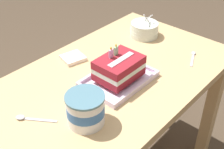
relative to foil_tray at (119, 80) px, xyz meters
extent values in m
cube|color=tan|center=(-0.03, 0.05, -0.03)|extent=(1.22, 0.68, 0.04)
cube|color=tan|center=(0.52, -0.23, -0.39)|extent=(0.06, 0.06, 0.70)
cube|color=tan|center=(0.52, 0.33, -0.39)|extent=(0.06, 0.06, 0.70)
cube|color=silver|center=(0.00, 0.00, 0.00)|extent=(0.29, 0.21, 0.01)
cube|color=silver|center=(0.00, -0.10, 0.01)|extent=(0.29, 0.01, 0.02)
cube|color=silver|center=(0.00, 0.10, 0.01)|extent=(0.29, 0.01, 0.02)
cube|color=silver|center=(-0.14, 0.00, 0.01)|extent=(0.01, 0.18, 0.02)
cube|color=silver|center=(0.14, 0.00, 0.01)|extent=(0.01, 0.18, 0.02)
cube|color=maroon|center=(0.00, 0.00, 0.03)|extent=(0.18, 0.14, 0.03)
cube|color=silver|center=(0.00, 0.00, 0.06)|extent=(0.18, 0.14, 0.02)
cube|color=maroon|center=(0.00, 0.00, 0.09)|extent=(0.18, 0.14, 0.03)
cube|color=beige|center=(0.00, -0.01, 0.10)|extent=(0.14, 0.02, 0.00)
cube|color=#E099C6|center=(-0.02, 0.03, 0.12)|extent=(0.02, 0.01, 0.04)
ellipsoid|color=yellow|center=(-0.02, 0.03, 0.15)|extent=(0.01, 0.01, 0.01)
cube|color=#99DB9E|center=(0.01, 0.03, 0.12)|extent=(0.02, 0.01, 0.04)
ellipsoid|color=yellow|center=(0.01, 0.03, 0.15)|extent=(0.01, 0.01, 0.01)
cylinder|color=silver|center=(0.39, 0.16, 0.01)|extent=(0.15, 0.15, 0.02)
cylinder|color=silver|center=(0.39, 0.16, 0.02)|extent=(0.14, 0.14, 0.02)
cylinder|color=silver|center=(0.39, 0.16, 0.04)|extent=(0.14, 0.14, 0.02)
cylinder|color=silver|center=(0.39, 0.16, 0.05)|extent=(0.14, 0.14, 0.02)
cylinder|color=silver|center=(0.39, 0.14, 0.09)|extent=(0.06, 0.02, 0.08)
cylinder|color=silver|center=(0.41, 0.16, 0.09)|extent=(0.01, 0.06, 0.06)
cylinder|color=white|center=(-0.26, -0.07, 0.05)|extent=(0.13, 0.13, 0.11)
cylinder|color=#386BB2|center=(-0.26, -0.07, 0.05)|extent=(0.13, 0.13, 0.04)
cylinder|color=slate|center=(-0.26, -0.07, 0.11)|extent=(0.14, 0.14, 0.01)
ellipsoid|color=silver|center=(-0.40, 0.12, 0.00)|extent=(0.04, 0.04, 0.01)
cube|color=silver|center=(-0.36, 0.05, -0.01)|extent=(0.07, 0.10, 0.00)
ellipsoid|color=silver|center=(0.40, -0.13, 0.00)|extent=(0.03, 0.03, 0.01)
cube|color=silver|center=(0.34, -0.15, -0.01)|extent=(0.09, 0.05, 0.00)
cube|color=silver|center=(-0.01, 0.27, 0.00)|extent=(0.12, 0.11, 0.02)
camera|label=1|loc=(-0.79, -0.66, 0.75)|focal=49.20mm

